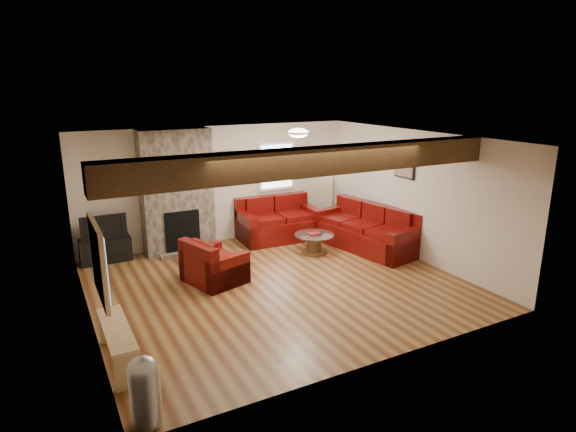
% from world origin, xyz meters
% --- Properties ---
extents(room, '(8.00, 8.00, 8.00)m').
position_xyz_m(room, '(0.00, 0.00, 1.25)').
color(room, '#5C3118').
rests_on(room, ground).
extents(floor, '(6.00, 6.00, 0.00)m').
position_xyz_m(floor, '(0.00, 0.00, 0.00)').
color(floor, '#5C3118').
rests_on(floor, ground).
extents(oak_beam, '(6.00, 0.36, 0.38)m').
position_xyz_m(oak_beam, '(0.00, -1.25, 2.31)').
color(oak_beam, black).
rests_on(oak_beam, room).
extents(chimney_breast, '(1.40, 0.67, 2.50)m').
position_xyz_m(chimney_breast, '(-1.00, 2.49, 1.22)').
color(chimney_breast, '#3D362F').
rests_on(chimney_breast, floor).
extents(back_window, '(0.90, 0.08, 1.10)m').
position_xyz_m(back_window, '(1.35, 2.71, 1.55)').
color(back_window, white).
rests_on(back_window, room).
extents(hatch_window, '(0.08, 1.00, 0.90)m').
position_xyz_m(hatch_window, '(-2.96, -1.50, 1.45)').
color(hatch_window, tan).
rests_on(hatch_window, room).
extents(ceiling_dome, '(0.40, 0.40, 0.18)m').
position_xyz_m(ceiling_dome, '(0.90, 0.90, 2.44)').
color(ceiling_dome, white).
rests_on(ceiling_dome, room).
extents(artwork_back, '(0.42, 0.06, 0.52)m').
position_xyz_m(artwork_back, '(0.15, 2.71, 1.70)').
color(artwork_back, black).
rests_on(artwork_back, room).
extents(artwork_right, '(0.06, 0.55, 0.42)m').
position_xyz_m(artwork_right, '(2.96, 0.30, 1.75)').
color(artwork_right, black).
rests_on(artwork_right, room).
extents(sofa_three, '(1.37, 2.46, 0.90)m').
position_xyz_m(sofa_three, '(2.48, 0.83, 0.45)').
color(sofa_three, '#400406').
rests_on(sofa_three, floor).
extents(loveseat, '(1.78, 1.07, 0.92)m').
position_xyz_m(loveseat, '(1.15, 2.23, 0.46)').
color(loveseat, '#400406').
rests_on(loveseat, floor).
extents(armchair_red, '(1.07, 1.15, 0.77)m').
position_xyz_m(armchair_red, '(-0.91, 0.61, 0.38)').
color(armchair_red, '#400406').
rests_on(armchair_red, floor).
extents(coffee_table, '(0.81, 0.81, 0.42)m').
position_xyz_m(coffee_table, '(1.38, 1.07, 0.20)').
color(coffee_table, '#422B15').
rests_on(coffee_table, floor).
extents(tv_cabinet, '(0.94, 0.38, 0.47)m').
position_xyz_m(tv_cabinet, '(-2.45, 2.53, 0.24)').
color(tv_cabinet, black).
rests_on(tv_cabinet, floor).
extents(television, '(0.84, 0.11, 0.48)m').
position_xyz_m(television, '(-2.45, 2.53, 0.71)').
color(television, black).
rests_on(television, tv_cabinet).
extents(floor_lamp, '(0.43, 0.43, 1.66)m').
position_xyz_m(floor_lamp, '(2.80, 2.55, 1.42)').
color(floor_lamp, tan).
rests_on(floor_lamp, floor).
extents(pine_bench, '(0.30, 1.29, 0.48)m').
position_xyz_m(pine_bench, '(-2.83, -1.27, 0.24)').
color(pine_bench, tan).
rests_on(pine_bench, floor).
extents(pedal_bin, '(0.33, 0.33, 0.77)m').
position_xyz_m(pedal_bin, '(-2.77, -2.55, 0.38)').
color(pedal_bin, '#ABABB0').
rests_on(pedal_bin, floor).
extents(coal_bucket, '(0.33, 0.33, 0.31)m').
position_xyz_m(coal_bucket, '(-0.94, 1.81, 0.16)').
color(coal_bucket, slate).
rests_on(coal_bucket, floor).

